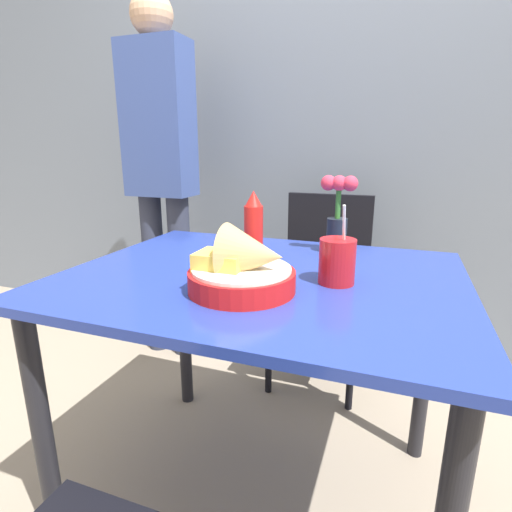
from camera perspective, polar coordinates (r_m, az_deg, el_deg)
ground_plane at (r=1.50m, az=0.71°, el=-30.76°), size 12.00×12.00×0.00m
wall_window at (r=2.20m, az=11.78°, el=20.87°), size 7.00×0.06×2.60m
dining_table at (r=1.13m, az=0.82°, el=-7.65°), size 1.06×0.83×0.75m
chair_far_window at (r=1.90m, az=9.65°, el=-2.02°), size 0.40×0.40×0.86m
food_basket at (r=0.94m, az=-1.65°, el=-1.80°), size 0.26×0.26×0.16m
ketchup_bottle at (r=1.18m, az=-0.35°, el=4.08°), size 0.06×0.06×0.21m
drink_cup at (r=1.02m, az=11.50°, el=-0.95°), size 0.09×0.09×0.20m
flower_vase at (r=1.30m, az=11.58°, el=5.91°), size 0.12×0.06×0.25m
person_standing at (r=2.05m, az=-13.46°, el=13.11°), size 0.32×0.19×1.74m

